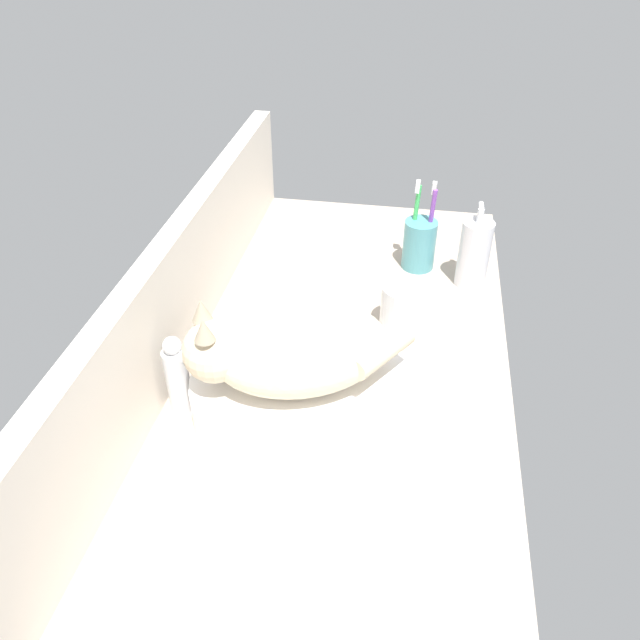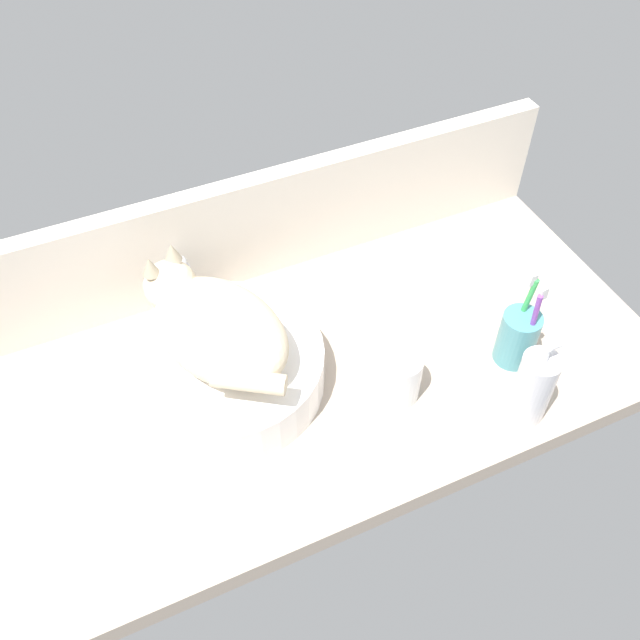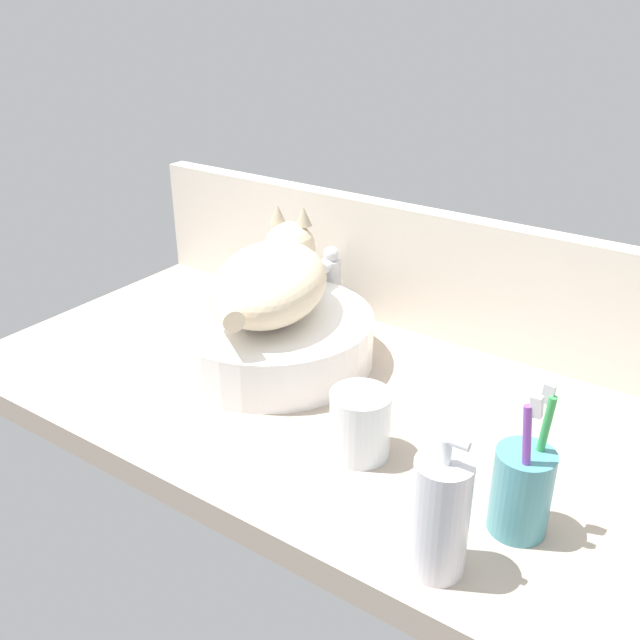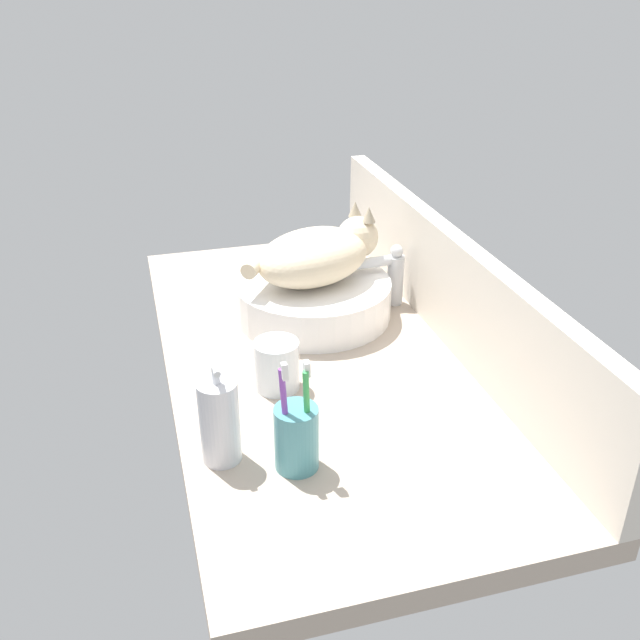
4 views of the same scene
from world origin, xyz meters
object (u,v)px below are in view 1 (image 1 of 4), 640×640
soap_dispenser (474,253)px  sink_basin (302,397)px  faucet (184,372)px  water_glass (403,310)px  cat (291,348)px  toothbrush_cup (419,243)px

soap_dispenser → sink_basin: bearing=148.5°
sink_basin → soap_dispenser: size_ratio=1.92×
faucet → water_glass: faucet is taller
cat → faucet: size_ratio=2.28×
sink_basin → cat: 9.83cm
soap_dispenser → faucet: bearing=134.9°
sink_basin → water_glass: 28.14cm
faucet → toothbrush_cup: 58.11cm
sink_basin → cat: size_ratio=1.05×
toothbrush_cup → faucet: bearing=145.7°
faucet → water_glass: bearing=-50.0°
toothbrush_cup → sink_basin: bearing=162.1°
faucet → sink_basin: bearing=-86.4°
water_glass → toothbrush_cup: bearing=-4.9°
sink_basin → soap_dispenser: (41.99, -25.75, 2.93)cm
sink_basin → toothbrush_cup: size_ratio=1.74×
sink_basin → toothbrush_cup: bearing=-17.9°
cat → soap_dispenser: 50.87cm
soap_dispenser → water_glass: 21.42cm
sink_basin → faucet: (-1.12, 17.54, 3.32)cm
sink_basin → faucet: faucet is taller
cat → water_glass: size_ratio=3.44×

